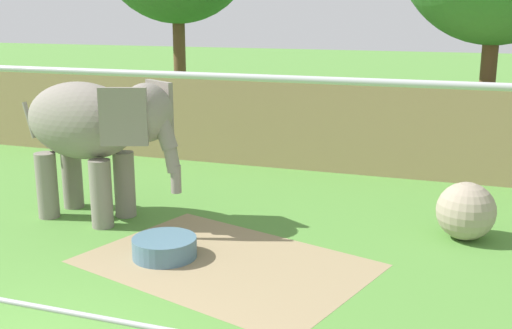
# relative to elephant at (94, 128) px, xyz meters

# --- Properties ---
(dirt_patch) EXTENTS (5.30, 4.34, 0.01)m
(dirt_patch) POSITION_rel_elephant_xyz_m (3.29, -1.32, -1.86)
(dirt_patch) COLOR #937F5B
(dirt_patch) RESTS_ON ground
(embankment_wall) EXTENTS (36.00, 1.80, 2.29)m
(embankment_wall) POSITION_rel_elephant_xyz_m (2.11, 6.02, -0.72)
(embankment_wall) COLOR #997F56
(embankment_wall) RESTS_ON ground
(elephant) EXTENTS (3.79, 1.72, 2.81)m
(elephant) POSITION_rel_elephant_xyz_m (0.00, 0.00, 0.00)
(elephant) COLOR gray
(elephant) RESTS_ON ground
(enrichment_ball) EXTENTS (1.07, 1.07, 1.07)m
(enrichment_ball) POSITION_rel_elephant_xyz_m (7.03, 1.20, -1.33)
(enrichment_ball) COLOR gray
(enrichment_ball) RESTS_ON ground
(water_tub) EXTENTS (1.10, 1.10, 0.35)m
(water_tub) POSITION_rel_elephant_xyz_m (2.20, -1.40, -1.68)
(water_tub) COLOR slate
(water_tub) RESTS_ON ground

